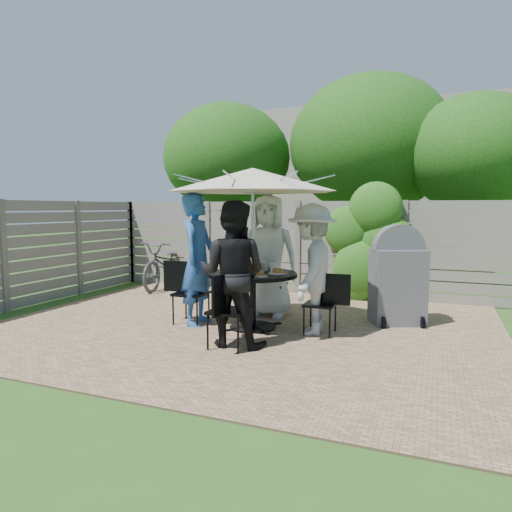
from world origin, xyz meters
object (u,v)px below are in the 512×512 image
at_px(umbrella, 253,180).
at_px(person_right, 312,269).
at_px(person_back, 269,256).
at_px(plate_extra, 259,274).
at_px(patio_table, 253,290).
at_px(syrup_jug, 250,266).
at_px(person_left, 198,260).
at_px(plate_front, 245,274).
at_px(coffee_cup, 264,267).
at_px(person_front, 233,274).
at_px(chair_left, 190,305).
at_px(bbq_grill, 397,279).
at_px(glass_front, 254,270).
at_px(chair_right, 321,316).
at_px(plate_left, 229,270).
at_px(glass_back, 251,265).
at_px(glass_right, 273,267).
at_px(bicycle, 167,265).
at_px(plate_back, 260,268).
at_px(chair_front, 229,326).
at_px(plate_right, 278,272).
at_px(chair_back, 271,296).

distance_m(umbrella, person_right, 1.46).
bearing_deg(person_back, plate_extra, -80.95).
relative_size(patio_table, syrup_jug, 8.31).
height_order(person_left, plate_front, person_left).
bearing_deg(coffee_cup, person_front, -90.49).
relative_size(person_back, coffee_cup, 15.98).
distance_m(umbrella, syrup_jug, 1.20).
bearing_deg(person_left, syrup_jug, -86.28).
relative_size(umbrella, syrup_jug, 15.70).
relative_size(chair_left, plate_front, 3.57).
distance_m(person_back, bbq_grill, 1.96).
distance_m(glass_front, coffee_cup, 0.48).
bearing_deg(person_back, chair_right, -40.77).
distance_m(chair_right, glass_front, 1.09).
bearing_deg(plate_left, person_left, -175.05).
xyz_separation_m(chair_right, glass_front, (-0.83, -0.33, 0.62)).
height_order(person_left, glass_back, person_left).
height_order(umbrella, coffee_cup, umbrella).
relative_size(patio_table, bbq_grill, 0.90).
xyz_separation_m(umbrella, glass_right, (0.25, 0.13, -1.21)).
height_order(glass_back, bicycle, bicycle).
relative_size(glass_back, glass_front, 1.00).
xyz_separation_m(person_left, plate_back, (0.80, 0.43, -0.13)).
bearing_deg(plate_back, coffee_cup, -49.52).
relative_size(patio_table, person_left, 0.69).
height_order(chair_front, coffee_cup, chair_front).
bearing_deg(chair_right, syrup_jug, 2.01).
bearing_deg(plate_back, person_right, -18.50).
distance_m(syrup_jug, bbq_grill, 2.18).
bearing_deg(chair_right, bbq_grill, -133.06).
relative_size(patio_table, glass_front, 9.50).
relative_size(person_back, glass_back, 13.70).
xyz_separation_m(plate_front, glass_back, (-0.16, 0.61, 0.05)).
distance_m(umbrella, glass_back, 1.24).
bearing_deg(person_right, glass_back, -105.52).
height_order(chair_left, plate_right, chair_left).
xyz_separation_m(glass_right, syrup_jug, (-0.31, -0.08, 0.01)).
distance_m(person_right, bicycle, 4.47).
height_order(patio_table, plate_back, plate_back).
relative_size(person_back, glass_front, 13.70).
height_order(person_back, glass_back, person_back).
bearing_deg(plate_extra, coffee_cup, 103.69).
relative_size(person_left, plate_front, 7.39).
height_order(patio_table, plate_front, plate_front).
bearing_deg(umbrella, chair_back, 94.93).
distance_m(plate_left, coffee_cup, 0.51).
bearing_deg(patio_table, person_left, -175.05).
height_order(chair_left, plate_front, chair_left).
xyz_separation_m(umbrella, person_left, (-0.83, -0.07, -1.13)).
xyz_separation_m(person_front, plate_front, (-0.04, 0.47, -0.07)).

